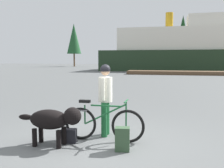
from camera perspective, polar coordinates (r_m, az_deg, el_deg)
name	(u,v)px	position (r m, az deg, el deg)	size (l,w,h in m)	color
ground_plane	(99,145)	(5.43, -3.01, -13.50)	(160.00, 160.00, 0.00)	#595B5B
bicycle	(103,123)	(5.58, -2.00, -8.82)	(1.77, 0.44, 0.91)	black
person_cyclist	(105,93)	(5.86, -1.50, -2.11)	(0.32, 0.53, 1.66)	#19592D
dog	(53,120)	(5.39, -13.00, -7.81)	(1.38, 0.48, 0.82)	black
backpack	(122,139)	(5.06, 2.33, -12.21)	(0.28, 0.20, 0.46)	#334C33
handbag_pannier	(69,136)	(5.61, -9.62, -11.36)	(0.32, 0.18, 0.30)	black
dock_pier	(217,73)	(30.30, 22.40, 2.25)	(19.70, 2.45, 0.40)	brown
ferry_boat	(191,50)	(39.67, 17.26, 7.19)	(25.97, 7.99, 8.59)	#1E331E
pine_tree_far_left	(74,39)	(60.00, -8.51, 9.98)	(3.22, 3.22, 9.80)	#4C331E
pine_tree_center	(183,36)	(56.76, 15.54, 10.28)	(3.70, 3.70, 10.84)	#4C331E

